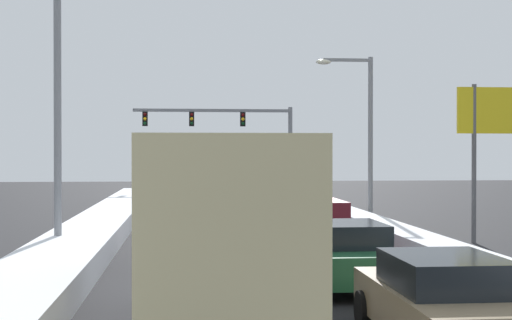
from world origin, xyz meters
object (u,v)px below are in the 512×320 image
traffic_light_gantry (235,129)px  street_lamp_left_mid (69,71)px  suv_black_right_lane_fourth (278,205)px  sedan_gray_center_lane_fourth (195,205)px  roadside_sign_right (502,127)px  box_truck_center_lane_nearest (220,228)px  sedan_tan_right_lane_nearest (443,302)px  suv_silver_center_lane_second (194,228)px  street_lamp_right_mid (362,122)px  suv_maroon_right_lane_third (305,218)px  sedan_green_right_lane_second (345,254)px  suv_white_center_lane_third (197,209)px

traffic_light_gantry → street_lamp_left_mid: size_ratio=1.13×
suv_black_right_lane_fourth → sedan_gray_center_lane_fourth: (-3.34, 3.89, -0.25)m
street_lamp_left_mid → roadside_sign_right: (14.34, 2.63, -1.51)m
box_truck_center_lane_nearest → street_lamp_left_mid: (-3.96, 10.19, 3.63)m
sedan_tan_right_lane_nearest → suv_black_right_lane_fourth: (-0.31, 18.73, 0.25)m
suv_silver_center_lane_second → suv_black_right_lane_fourth: bearing=69.4°
suv_black_right_lane_fourth → street_lamp_right_mid: bearing=38.9°
sedan_tan_right_lane_nearest → street_lamp_left_mid: bearing=124.6°
suv_maroon_right_lane_third → box_truck_center_lane_nearest: box_truck_center_lane_nearest is taller
sedan_green_right_lane_second → roadside_sign_right: (7.21, 7.81, 3.25)m
suv_black_right_lane_fourth → roadside_sign_right: (7.18, -5.28, 3.00)m
sedan_tan_right_lane_nearest → suv_black_right_lane_fourth: bearing=90.9°
traffic_light_gantry → street_lamp_right_mid: bearing=-73.1°
sedan_green_right_lane_second → box_truck_center_lane_nearest: 6.04m
sedan_tan_right_lane_nearest → suv_white_center_lane_third: suv_white_center_lane_third is taller
suv_black_right_lane_fourth → traffic_light_gantry: (-0.46, 19.35, 3.71)m
traffic_light_gantry → suv_black_right_lane_fourth: bearing=-88.6°
traffic_light_gantry → roadside_sign_right: traffic_light_gantry is taller
sedan_tan_right_lane_nearest → street_lamp_right_mid: 22.93m
suv_black_right_lane_fourth → box_truck_center_lane_nearest: (-3.20, -18.10, 0.88)m
suv_maroon_right_lane_third → sedan_gray_center_lane_fourth: (-3.42, 10.27, -0.25)m
street_lamp_left_mid → roadside_sign_right: size_ratio=1.71×
street_lamp_left_mid → box_truck_center_lane_nearest: bearing=-68.8°
sedan_gray_center_lane_fourth → sedan_tan_right_lane_nearest: bearing=-80.9°
street_lamp_right_mid → roadside_sign_right: 9.26m
box_truck_center_lane_nearest → suv_black_right_lane_fourth: bearing=80.0°
sedan_tan_right_lane_nearest → roadside_sign_right: roadside_sign_right is taller
suv_silver_center_lane_second → street_lamp_left_mid: street_lamp_left_mid is taller
box_truck_center_lane_nearest → roadside_sign_right: size_ratio=1.31×
suv_black_right_lane_fourth → box_truck_center_lane_nearest: 18.41m
street_lamp_right_mid → suv_black_right_lane_fourth: bearing=-141.1°
suv_black_right_lane_fourth → traffic_light_gantry: size_ratio=0.46×
roadside_sign_right → sedan_gray_center_lane_fourth: bearing=138.9°
sedan_gray_center_lane_fourth → suv_maroon_right_lane_third: bearing=-71.6°
traffic_light_gantry → street_lamp_right_mid: (4.82, -15.84, -0.16)m
suv_white_center_lane_third → box_truck_center_lane_nearest: bearing=-89.6°
sedan_green_right_lane_second → suv_black_right_lane_fourth: bearing=89.8°
street_lamp_left_mid → sedan_gray_center_lane_fourth: bearing=72.0°
suv_silver_center_lane_second → suv_white_center_lane_third: 7.06m
suv_silver_center_lane_second → roadside_sign_right: (10.69, 4.05, 3.00)m
suv_maroon_right_lane_third → street_lamp_left_mid: 8.67m
suv_white_center_lane_third → sedan_gray_center_lane_fourth: size_ratio=1.09×
sedan_gray_center_lane_fourth → street_lamp_right_mid: size_ratio=0.60×
box_truck_center_lane_nearest → street_lamp_left_mid: bearing=111.2°
box_truck_center_lane_nearest → street_lamp_right_mid: 23.06m
sedan_tan_right_lane_nearest → street_lamp_left_mid: size_ratio=0.48×
box_truck_center_lane_nearest → suv_silver_center_lane_second: 8.82m
box_truck_center_lane_nearest → sedan_gray_center_lane_fourth: bearing=90.4°
suv_maroon_right_lane_third → suv_black_right_lane_fourth: (-0.08, 6.38, 0.00)m
sedan_tan_right_lane_nearest → suv_maroon_right_lane_third: 12.36m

